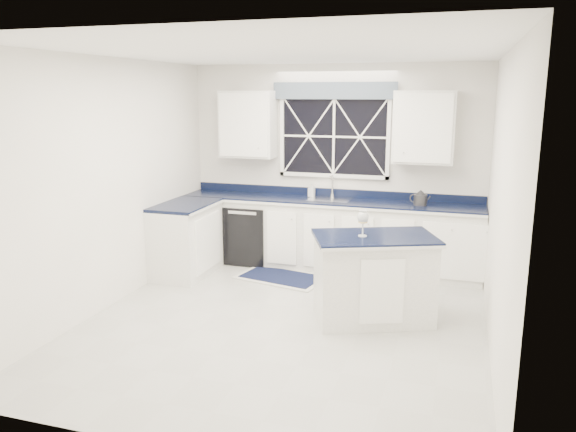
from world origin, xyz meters
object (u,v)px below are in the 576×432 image
(wine_glass, at_px, (363,218))
(soap_bottle, at_px, (311,190))
(faucet, at_px, (332,186))
(island, at_px, (374,278))
(kettle, at_px, (420,198))
(dishwasher, at_px, (251,232))

(wine_glass, bearing_deg, soap_bottle, 119.16)
(wine_glass, height_order, soap_bottle, wine_glass)
(wine_glass, bearing_deg, faucet, 111.73)
(island, distance_m, soap_bottle, 2.18)
(wine_glass, xyz_separation_m, soap_bottle, (-1.02, 1.82, -0.06))
(faucet, distance_m, island, 2.09)
(faucet, relative_size, soap_bottle, 1.69)
(kettle, height_order, wine_glass, wine_glass)
(faucet, xyz_separation_m, island, (0.86, -1.79, -0.64))
(dishwasher, distance_m, wine_glass, 2.57)
(kettle, bearing_deg, wine_glass, -87.99)
(island, height_order, wine_glass, wine_glass)
(kettle, height_order, soap_bottle, kettle)
(dishwasher, xyz_separation_m, wine_glass, (1.84, -1.66, 0.68))
(faucet, height_order, soap_bottle, faucet)
(soap_bottle, bearing_deg, island, -57.24)
(dishwasher, height_order, island, island)
(kettle, xyz_separation_m, wine_glass, (-0.44, -1.63, 0.06))
(dishwasher, distance_m, soap_bottle, 1.04)
(dishwasher, height_order, faucet, faucet)
(wine_glass, bearing_deg, dishwasher, 137.94)
(soap_bottle, bearing_deg, dishwasher, -168.63)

